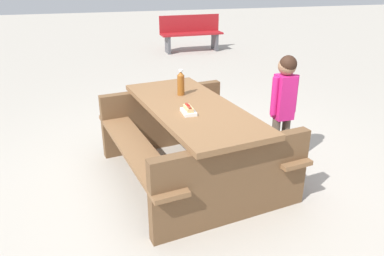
# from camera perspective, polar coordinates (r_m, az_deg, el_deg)

# --- Properties ---
(ground_plane) EXTENTS (30.00, 30.00, 0.00)m
(ground_plane) POSITION_cam_1_polar(r_m,az_deg,el_deg) (3.85, -0.00, -7.19)
(ground_plane) COLOR #ADA599
(ground_plane) RESTS_ON ground
(picnic_table) EXTENTS (2.02, 1.70, 0.75)m
(picnic_table) POSITION_cam_1_polar(r_m,az_deg,el_deg) (3.65, -0.00, -1.16)
(picnic_table) COLOR brown
(picnic_table) RESTS_ON ground
(soda_bottle) EXTENTS (0.07, 0.07, 0.26)m
(soda_bottle) POSITION_cam_1_polar(r_m,az_deg,el_deg) (3.81, -1.69, 6.72)
(soda_bottle) COLOR brown
(soda_bottle) RESTS_ON picnic_table
(hotdog_tray) EXTENTS (0.18, 0.12, 0.08)m
(hotdog_tray) POSITION_cam_1_polar(r_m,az_deg,el_deg) (3.33, -0.53, 2.69)
(hotdog_tray) COLOR white
(hotdog_tray) RESTS_ON picnic_table
(child_in_coat) EXTENTS (0.19, 0.29, 1.17)m
(child_in_coat) POSITION_cam_1_polar(r_m,az_deg,el_deg) (3.87, 13.65, 4.47)
(child_in_coat) COLOR brown
(child_in_coat) RESTS_ON ground
(park_bench_near) EXTENTS (0.47, 1.52, 0.85)m
(park_bench_near) POSITION_cam_1_polar(r_m,az_deg,el_deg) (9.50, -0.17, 14.13)
(park_bench_near) COLOR maroon
(park_bench_near) RESTS_ON ground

